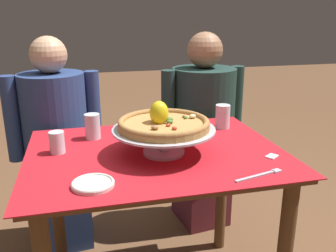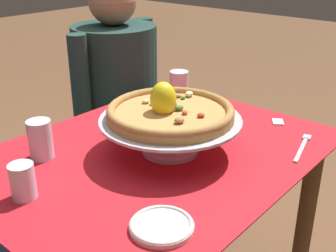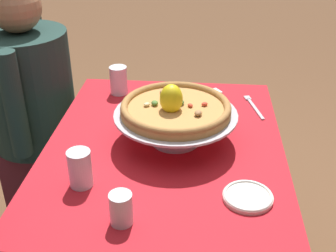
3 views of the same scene
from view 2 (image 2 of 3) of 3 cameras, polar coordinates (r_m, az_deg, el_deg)
dining_table at (r=1.33m, az=-1.62°, el=-8.60°), size 1.04×0.80×0.76m
pizza_stand at (r=1.23m, az=0.32°, el=-0.02°), size 0.41×0.41×0.11m
pizza at (r=1.21m, az=0.25°, el=2.06°), size 0.37×0.37×0.11m
water_glass_back_right at (r=1.65m, az=1.48°, el=5.18°), size 0.07×0.07×0.12m
water_glass_side_left at (r=1.08m, az=-18.99°, el=-7.36°), size 0.06×0.06×0.09m
water_glass_back_left at (r=1.26m, az=-16.82°, el=-2.07°), size 0.07×0.07×0.11m
side_plate at (r=0.94m, az=-0.86°, el=-13.30°), size 0.14×0.14×0.02m
dinner_fork at (r=1.35m, az=17.74°, el=-2.62°), size 0.20×0.07×0.01m
sugar_packet at (r=1.51m, az=14.62°, el=0.54°), size 0.06×0.06×0.00m
diner_right at (r=2.02m, az=-6.80°, el=2.24°), size 0.54×0.43×1.21m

